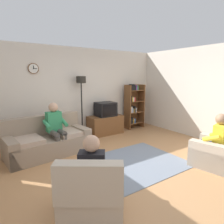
# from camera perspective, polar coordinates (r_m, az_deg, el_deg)

# --- Properties ---
(ground_plane) EXTENTS (12.00, 12.00, 0.00)m
(ground_plane) POSITION_cam_1_polar(r_m,az_deg,el_deg) (4.35, 5.98, -14.95)
(ground_plane) COLOR #B27F51
(back_wall_assembly) EXTENTS (6.20, 0.17, 2.70)m
(back_wall_assembly) POSITION_cam_1_polar(r_m,az_deg,el_deg) (6.22, -9.80, 5.64)
(back_wall_assembly) COLOR silver
(back_wall_assembly) RESTS_ON ground_plane
(right_wall) EXTENTS (0.12, 5.80, 2.70)m
(right_wall) POSITION_cam_1_polar(r_m,az_deg,el_deg) (6.20, 27.03, 4.62)
(right_wall) COLOR silver
(right_wall) RESTS_ON ground_plane
(couch) EXTENTS (1.98, 1.06, 0.90)m
(couch) POSITION_cam_1_polar(r_m,az_deg,el_deg) (4.99, -18.12, -8.13)
(couch) COLOR gray
(couch) RESTS_ON ground_plane
(tv_stand) EXTENTS (1.10, 0.56, 0.59)m
(tv_stand) POSITION_cam_1_polar(r_m,az_deg,el_deg) (6.38, -1.96, -3.72)
(tv_stand) COLOR brown
(tv_stand) RESTS_ON ground_plane
(tv) EXTENTS (0.60, 0.49, 0.44)m
(tv) POSITION_cam_1_polar(r_m,az_deg,el_deg) (6.25, -1.87, 0.83)
(tv) COLOR black
(tv) RESTS_ON tv_stand
(bookshelf) EXTENTS (0.68, 0.36, 1.57)m
(bookshelf) POSITION_cam_1_polar(r_m,az_deg,el_deg) (7.03, 6.11, 1.91)
(bookshelf) COLOR brown
(bookshelf) RESTS_ON ground_plane
(floor_lamp) EXTENTS (0.28, 0.28, 1.85)m
(floor_lamp) POSITION_cam_1_polar(r_m,az_deg,el_deg) (5.91, -8.90, 6.38)
(floor_lamp) COLOR black
(floor_lamp) RESTS_ON ground_plane
(armchair_near_window) EXTENTS (1.16, 1.18, 0.90)m
(armchair_near_window) POSITION_cam_1_polar(r_m,az_deg,el_deg) (2.88, -5.71, -22.76)
(armchair_near_window) COLOR #BCAD99
(armchair_near_window) RESTS_ON ground_plane
(armchair_near_bookshelf) EXTENTS (0.96, 1.02, 0.90)m
(armchair_near_bookshelf) POSITION_cam_1_polar(r_m,az_deg,el_deg) (4.68, 28.43, -10.49)
(armchair_near_bookshelf) COLOR #BCAD99
(armchair_near_bookshelf) RESTS_ON ground_plane
(area_rug) EXTENTS (2.20, 1.70, 0.01)m
(area_rug) POSITION_cam_1_polar(r_m,az_deg,el_deg) (4.39, 5.91, -14.60)
(area_rug) COLOR slate
(area_rug) RESTS_ON ground_plane
(person_on_couch) EXTENTS (0.54, 0.56, 1.24)m
(person_on_couch) POSITION_cam_1_polar(r_m,az_deg,el_deg) (4.83, -16.01, -3.87)
(person_on_couch) COLOR #338C59
(person_on_couch) RESTS_ON ground_plane
(person_in_left_armchair) EXTENTS (0.61, 0.64, 1.12)m
(person_in_left_armchair) POSITION_cam_1_polar(r_m,az_deg,el_deg) (2.80, -5.63, -16.35)
(person_in_left_armchair) COLOR black
(person_in_left_armchair) RESTS_ON ground_plane
(person_in_right_armchair) EXTENTS (0.57, 0.59, 1.12)m
(person_in_right_armchair) POSITION_cam_1_polar(r_m,az_deg,el_deg) (4.60, 27.71, -6.62)
(person_in_right_armchair) COLOR yellow
(person_in_right_armchair) RESTS_ON ground_plane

